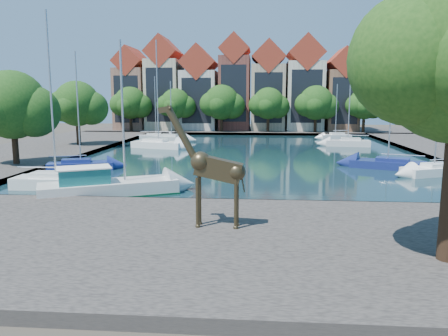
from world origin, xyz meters
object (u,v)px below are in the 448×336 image
(motorsailer, at_px, (105,184))
(sailboat_right_a, at_px, (434,168))
(giraffe_statue, at_px, (212,168))
(sailboat_left_a, at_px, (56,179))

(motorsailer, height_order, sailboat_right_a, sailboat_right_a)
(giraffe_statue, bearing_deg, sailboat_left_a, 141.37)
(sailboat_right_a, bearing_deg, motorsailer, -158.29)
(motorsailer, bearing_deg, giraffe_statue, -43.88)
(giraffe_statue, relative_size, sailboat_right_a, 0.52)
(motorsailer, xyz_separation_m, sailboat_right_a, (24.05, 9.58, -0.20))
(sailboat_left_a, distance_m, sailboat_right_a, 29.26)
(sailboat_left_a, xyz_separation_m, sailboat_right_a, (28.29, 7.45, -0.09))
(sailboat_left_a, bearing_deg, giraffe_statue, -38.63)
(giraffe_statue, distance_m, sailboat_left_a, 15.53)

